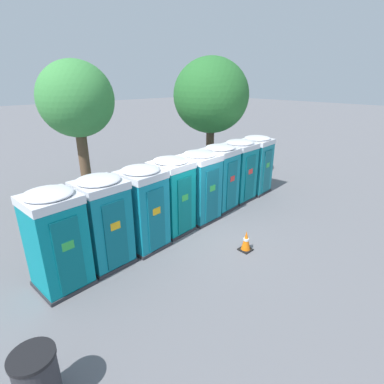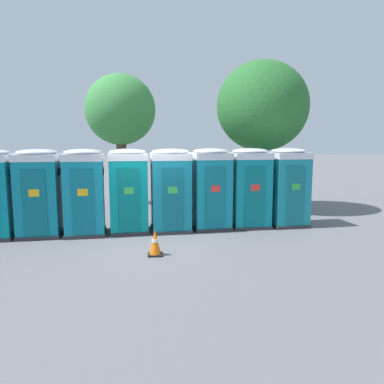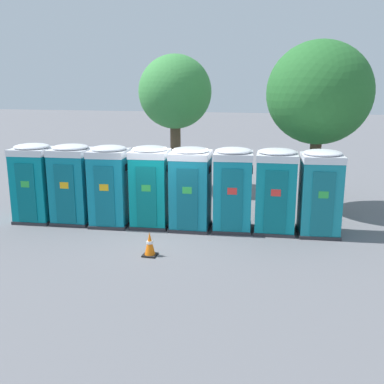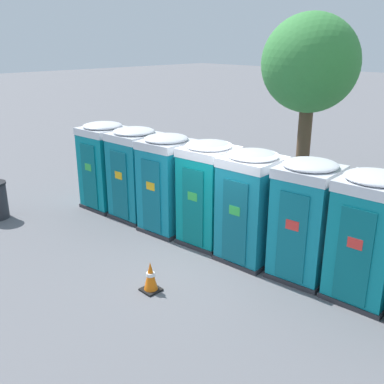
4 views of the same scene
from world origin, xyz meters
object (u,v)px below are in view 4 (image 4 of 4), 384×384
object	(u,v)px
portapotty_6	(368,237)
street_tree_0	(310,65)
portapotty_3	(208,193)
portapotty_4	(251,206)
traffic_cone	(151,277)
portapotty_5	(305,219)
portapotty_2	(167,183)
portapotty_0	(105,165)
portapotty_1	(135,173)

from	to	relation	value
portapotty_6	street_tree_0	xyz separation A→B (m)	(-4.50, 4.78, 2.74)
portapotty_3	portapotty_6	distance (m)	3.84
portapotty_4	traffic_cone	size ratio (longest dim) A/B	3.97
portapotty_5	traffic_cone	size ratio (longest dim) A/B	3.97
portapotty_2	portapotty_5	bearing A→B (deg)	6.82
street_tree_0	portapotty_0	bearing A→B (deg)	-119.74
portapotty_4	portapotty_5	xyz separation A→B (m)	(1.27, 0.22, 0.00)
portapotty_0	traffic_cone	bearing A→B (deg)	-24.09
portapotty_2	street_tree_0	size ratio (longest dim) A/B	0.46
portapotty_6	traffic_cone	xyz separation A→B (m)	(-3.01, -2.82, -0.97)
portapotty_6	traffic_cone	bearing A→B (deg)	-136.85
portapotty_6	portapotty_2	bearing A→B (deg)	-173.68
portapotty_6	portapotty_4	bearing A→B (deg)	-172.72
portapotty_4	portapotty_6	distance (m)	2.56
portapotty_0	portapotty_5	world-z (taller)	same
traffic_cone	portapotty_0	bearing A→B (deg)	155.91
portapotty_0	portapotty_3	bearing A→B (deg)	6.02
portapotty_0	traffic_cone	xyz separation A→B (m)	(4.64, -2.08, -0.97)
portapotty_2	portapotty_6	xyz separation A→B (m)	(5.09, 0.56, -0.00)
portapotty_2	portapotty_3	size ratio (longest dim) A/B	1.00
portapotty_1	portapotty_3	bearing A→B (deg)	5.61
portapotty_2	portapotty_3	xyz separation A→B (m)	(1.27, 0.22, 0.00)
portapotty_2	portapotty_4	xyz separation A→B (m)	(2.55, 0.24, -0.00)
portapotty_3	street_tree_0	distance (m)	5.85
portapotty_1	street_tree_0	xyz separation A→B (m)	(1.88, 5.37, 2.74)
portapotty_3	portapotty_1	bearing A→B (deg)	-174.39
portapotty_0	portapotty_4	xyz separation A→B (m)	(5.11, 0.42, -0.00)
portapotty_4	street_tree_0	xyz separation A→B (m)	(-1.95, 5.10, 2.74)
portapotty_5	street_tree_0	world-z (taller)	street_tree_0
portapotty_4	traffic_cone	distance (m)	2.72
portapotty_0	traffic_cone	size ratio (longest dim) A/B	3.97
portapotty_5	portapotty_4	bearing A→B (deg)	-170.29
portapotty_0	street_tree_0	bearing A→B (deg)	60.26
portapotty_0	portapotty_2	xyz separation A→B (m)	(2.56, 0.18, 0.00)
portapotty_2	portapotty_4	size ratio (longest dim) A/B	1.00
portapotty_3	portapotty_4	world-z (taller)	same
portapotty_4	street_tree_0	size ratio (longest dim) A/B	0.46
portapotty_5	portapotty_2	bearing A→B (deg)	-173.18
portapotty_4	portapotty_5	distance (m)	1.29
portapotty_2	portapotty_3	bearing A→B (deg)	9.90
street_tree_0	traffic_cone	xyz separation A→B (m)	(1.49, -7.60, -3.71)
portapotty_2	traffic_cone	world-z (taller)	portapotty_2
street_tree_0	portapotty_1	bearing A→B (deg)	-109.33
portapotty_0	portapotty_6	world-z (taller)	same
portapotty_5	street_tree_0	size ratio (longest dim) A/B	0.46
portapotty_0	portapotty_3	xyz separation A→B (m)	(3.82, 0.40, 0.00)
portapotty_1	portapotty_2	size ratio (longest dim) A/B	1.00
portapotty_6	traffic_cone	size ratio (longest dim) A/B	3.97
portapotty_5	portapotty_3	bearing A→B (deg)	-174.73
portapotty_3	portapotty_4	distance (m)	1.29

